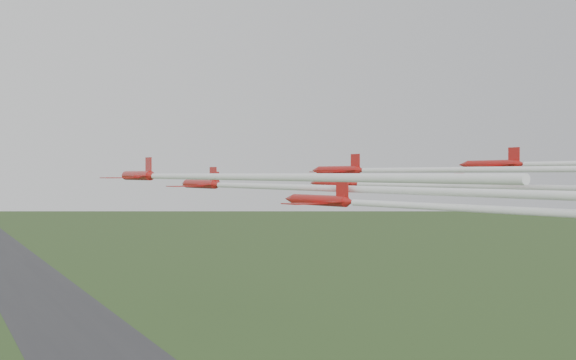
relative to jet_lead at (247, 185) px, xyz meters
name	(u,v)px	position (x,y,z in m)	size (l,w,h in m)	color
runway	(53,309)	(0.24, 189.34, -50.42)	(38.00, 900.00, 0.04)	#343437
jet_lead	(247,185)	(0.00, 0.00, 0.00)	(10.18, 54.93, 2.55)	#AF1815
jet_row2_left	(265,186)	(-8.62, -24.99, 0.31)	(9.84, 68.26, 2.86)	#AF1815
jet_row2_right	(418,185)	(15.88, -21.06, 0.19)	(13.03, 69.60, 2.88)	#AF1815
jet_row3_left	(194,176)	(-21.50, -37.76, 1.50)	(8.32, 58.11, 2.42)	#AF1815
jet_row3_mid	(398,170)	(4.94, -31.77, 2.16)	(9.58, 48.57, 2.49)	#AF1815
jet_row3_right	(529,189)	(25.37, -31.45, -0.24)	(12.06, 59.03, 2.56)	#AF1815
jet_row4_left	(452,207)	(-6.26, -54.92, -0.90)	(13.30, 63.06, 2.54)	#AF1815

